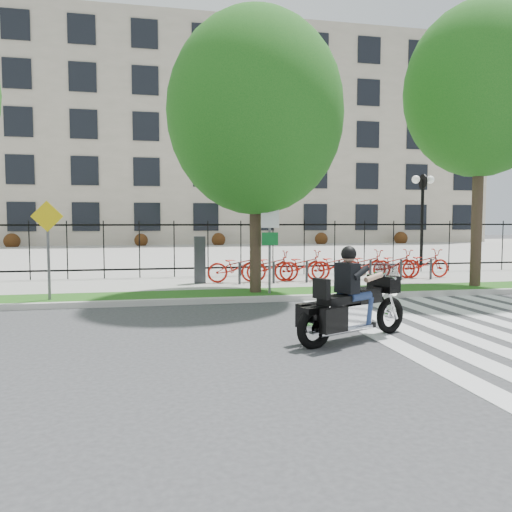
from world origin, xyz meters
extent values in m
plane|color=#353538|center=(0.00, 0.00, 0.00)|extent=(120.00, 120.00, 0.00)
cube|color=#B6B4AB|center=(0.00, 4.10, 0.07)|extent=(60.00, 0.20, 0.15)
cube|color=#1E5515|center=(0.00, 4.95, 0.07)|extent=(60.00, 1.50, 0.15)
cube|color=#A5A49B|center=(0.00, 7.45, 0.07)|extent=(60.00, 3.50, 0.15)
cube|color=#A5A49B|center=(0.00, 25.00, 0.05)|extent=(80.00, 34.00, 0.10)
cube|color=#A39883|center=(0.00, 45.00, 10.00)|extent=(60.00, 20.00, 20.00)
cylinder|color=black|center=(10.00, 12.00, 2.00)|extent=(0.14, 0.14, 4.00)
cylinder|color=black|center=(10.00, 12.00, 3.90)|extent=(0.06, 0.70, 0.70)
sphere|color=white|center=(9.65, 12.00, 4.00)|extent=(0.36, 0.36, 0.36)
sphere|color=white|center=(10.35, 12.00, 4.00)|extent=(0.36, 0.36, 0.36)
cylinder|color=#35241D|center=(0.89, 4.95, 1.89)|extent=(0.32, 0.32, 3.49)
ellipsoid|color=#125215|center=(0.89, 4.95, 5.09)|extent=(4.84, 4.84, 5.56)
cylinder|color=#35241D|center=(7.78, 4.95, 2.43)|extent=(0.32, 0.32, 4.56)
ellipsoid|color=#125215|center=(7.78, 4.95, 6.06)|extent=(4.51, 4.51, 5.19)
cube|color=#2D2D33|center=(-0.47, 7.20, 0.90)|extent=(0.35, 0.25, 1.50)
imported|color=#B7170C|center=(0.73, 7.20, 0.66)|extent=(1.92, 0.67, 1.01)
cylinder|color=#2D2D33|center=(0.73, 6.70, 0.50)|extent=(0.08, 0.08, 0.70)
imported|color=#B7170C|center=(1.83, 7.20, 0.66)|extent=(1.92, 0.67, 1.01)
cylinder|color=#2D2D33|center=(1.83, 6.70, 0.50)|extent=(0.08, 0.08, 0.70)
imported|color=#B7170C|center=(2.93, 7.20, 0.66)|extent=(1.92, 0.67, 1.01)
cylinder|color=#2D2D33|center=(2.93, 6.70, 0.50)|extent=(0.08, 0.08, 0.70)
imported|color=#B7170C|center=(4.03, 7.20, 0.66)|extent=(1.92, 0.67, 1.01)
cylinder|color=#2D2D33|center=(4.03, 6.70, 0.50)|extent=(0.08, 0.08, 0.70)
imported|color=#B7170C|center=(5.13, 7.20, 0.66)|extent=(1.92, 0.67, 1.01)
cylinder|color=#2D2D33|center=(5.13, 6.70, 0.50)|extent=(0.08, 0.08, 0.70)
imported|color=#B7170C|center=(6.23, 7.20, 0.66)|extent=(1.92, 0.67, 1.01)
cylinder|color=#2D2D33|center=(6.23, 6.70, 0.50)|extent=(0.08, 0.08, 0.70)
imported|color=#B7170C|center=(7.33, 7.20, 0.66)|extent=(1.92, 0.67, 1.01)
cylinder|color=#2D2D33|center=(7.33, 6.70, 0.50)|extent=(0.08, 0.08, 0.70)
cylinder|color=#59595B|center=(1.21, 4.60, 1.40)|extent=(0.07, 0.07, 2.50)
cube|color=white|center=(1.21, 4.56, 2.25)|extent=(0.50, 0.03, 0.60)
cube|color=#0C6626|center=(1.21, 4.56, 1.65)|extent=(0.45, 0.03, 0.35)
cylinder|color=#59595B|center=(-4.49, 4.60, 1.35)|extent=(0.07, 0.07, 2.40)
cube|color=yellow|center=(-4.49, 4.56, 2.25)|extent=(0.78, 0.03, 0.78)
torus|color=black|center=(2.51, 0.02, 0.34)|extent=(0.69, 0.41, 0.70)
torus|color=black|center=(0.75, -0.77, 0.34)|extent=(0.74, 0.44, 0.74)
cube|color=black|center=(2.32, -0.07, 0.96)|extent=(0.50, 0.63, 0.30)
cube|color=#26262B|center=(2.39, -0.04, 1.20)|extent=(0.34, 0.52, 0.31)
cube|color=silver|center=(1.58, -0.40, 0.46)|extent=(0.70, 0.56, 0.41)
cube|color=black|center=(1.86, -0.27, 0.79)|extent=(0.65, 0.54, 0.26)
cube|color=black|center=(1.26, -0.54, 0.77)|extent=(0.80, 0.62, 0.14)
cube|color=black|center=(0.89, -0.70, 0.99)|extent=(0.23, 0.36, 0.34)
cube|color=black|center=(1.01, -0.98, 0.51)|extent=(0.53, 0.35, 0.41)
cube|color=black|center=(0.76, -0.43, 0.51)|extent=(0.53, 0.35, 0.41)
cube|color=black|center=(1.44, -0.46, 1.13)|extent=(0.39, 0.47, 0.53)
sphere|color=tan|center=(1.47, -0.44, 1.52)|extent=(0.23, 0.23, 0.23)
sphere|color=black|center=(1.47, -0.44, 1.56)|extent=(0.27, 0.27, 0.27)
camera|label=1|loc=(-1.85, -8.66, 2.13)|focal=35.00mm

